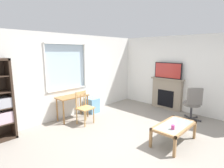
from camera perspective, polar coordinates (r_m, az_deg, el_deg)
ground at (r=4.40m, az=5.56°, el=-16.95°), size 6.51×5.71×0.02m
wall_back_with_window at (r=5.73m, az=-12.90°, el=2.25°), size 5.51×0.15×2.51m
wall_right at (r=6.41m, az=21.59°, el=2.93°), size 0.12×4.91×2.51m
desk_under_window at (r=5.46m, az=-12.40°, el=-4.90°), size 0.93×0.45×0.71m
wooden_chair at (r=5.11m, az=-8.81°, el=-7.31°), size 0.46×0.44×0.90m
plastic_drawer_unit at (r=6.04m, az=-6.30°, el=-6.68°), size 0.35×0.40×0.48m
fireplace at (r=6.58m, az=16.95°, el=-2.90°), size 0.26×1.15×1.08m
tv at (r=6.43m, az=17.26°, el=4.10°), size 0.06×0.96×0.54m
office_chair at (r=5.70m, az=24.19°, el=-5.29°), size 0.62×0.57×1.00m
coffee_table at (r=4.28m, az=19.08°, el=-12.81°), size 1.09×0.58×0.42m
sippy_cup at (r=4.00m, az=18.69°, el=-12.82°), size 0.07×0.07×0.09m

